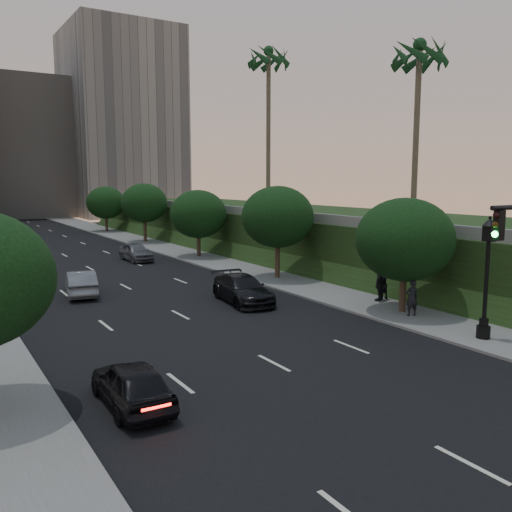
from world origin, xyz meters
TOP-DOWN VIEW (x-y plane):
  - ground at (0.00, 0.00)m, footprint 160.00×160.00m
  - road_surface at (0.00, 30.00)m, footprint 16.00×140.00m
  - sidewalk_right at (10.25, 30.00)m, footprint 4.50×140.00m
  - embankment at (22.00, 28.00)m, footprint 18.00×90.00m
  - parapet_wall at (13.50, 28.00)m, footprint 0.35×90.00m
  - office_block_mid at (6.00, 102.00)m, footprint 22.00×18.00m
  - office_block_right at (24.00, 96.00)m, footprint 20.00×22.00m
  - tree_right_a at (10.30, 8.00)m, footprint 5.20×5.20m
  - tree_right_b at (10.30, 20.00)m, footprint 5.20×5.20m
  - tree_right_c at (10.30, 33.00)m, footprint 5.20×5.20m
  - tree_right_d at (10.30, 47.00)m, footprint 5.20×5.20m
  - tree_right_e at (10.30, 62.00)m, footprint 5.20×5.20m
  - palm_mid at (17.50, 14.00)m, footprint 3.20×3.20m
  - palm_far at (16.00, 30.00)m, footprint 3.20×3.20m
  - street_lamp at (9.60, 2.55)m, footprint 0.64×0.64m
  - sedan_near_left at (-6.07, 4.03)m, footprint 1.86×4.42m
  - sedan_mid_left at (-3.21, 21.81)m, footprint 2.47×5.01m
  - sedan_near_right at (4.34, 14.84)m, footprint 2.98×5.82m
  - sedan_far_right at (4.60, 33.93)m, footprint 1.98×4.76m
  - pedestrian_a at (9.95, 7.04)m, footprint 0.78×0.62m
  - pedestrian_b at (11.48, 10.77)m, footprint 0.91×0.73m
  - pedestrian_c at (11.02, 10.46)m, footprint 1.19×0.87m

SIDE VIEW (x-z plane):
  - ground at x=0.00m, z-range 0.00..0.00m
  - road_surface at x=0.00m, z-range 0.00..0.02m
  - sidewalk_right at x=10.25m, z-range 0.00..0.15m
  - sedan_near_left at x=-6.07m, z-range 0.00..1.49m
  - sedan_mid_left at x=-3.21m, z-range 0.00..1.58m
  - sedan_far_right at x=4.60m, z-range 0.00..1.61m
  - sedan_near_right at x=4.34m, z-range 0.00..1.62m
  - pedestrian_b at x=11.48m, z-range 0.15..1.97m
  - pedestrian_c at x=11.02m, z-range 0.15..2.02m
  - pedestrian_a at x=9.95m, z-range 0.15..2.04m
  - embankment at x=22.00m, z-range 0.00..4.00m
  - street_lamp at x=9.60m, z-range -0.18..5.44m
  - tree_right_a at x=10.30m, z-range 0.90..7.14m
  - tree_right_c at x=10.30m, z-range 0.90..7.14m
  - tree_right_e at x=10.30m, z-range 0.90..7.14m
  - parapet_wall at x=13.50m, z-range 4.00..4.70m
  - tree_right_b at x=10.30m, z-range 1.15..7.88m
  - tree_right_d at x=10.30m, z-range 1.15..7.88m
  - office_block_mid at x=6.00m, z-range 0.00..26.00m
  - palm_mid at x=17.50m, z-range 8.82..21.82m
  - palm_far at x=16.00m, z-range 9.89..25.39m
  - office_block_right at x=24.00m, z-range 0.00..36.00m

